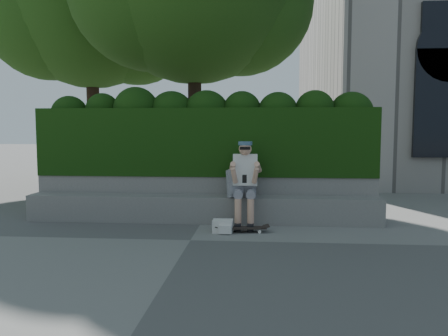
# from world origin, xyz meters

# --- Properties ---
(ground) EXTENTS (80.00, 80.00, 0.00)m
(ground) POSITION_xyz_m (0.00, 0.00, 0.00)
(ground) COLOR slate
(ground) RESTS_ON ground
(bench_ledge) EXTENTS (6.00, 0.45, 0.45)m
(bench_ledge) POSITION_xyz_m (0.00, 1.25, 0.23)
(bench_ledge) COLOR gray
(bench_ledge) RESTS_ON ground
(planter_wall) EXTENTS (6.00, 0.50, 0.75)m
(planter_wall) POSITION_xyz_m (0.00, 1.73, 0.38)
(planter_wall) COLOR gray
(planter_wall) RESTS_ON ground
(hedge) EXTENTS (6.00, 1.00, 1.20)m
(hedge) POSITION_xyz_m (0.00, 1.95, 1.35)
(hedge) COLOR black
(hedge) RESTS_ON planter_wall
(tree_right) EXTENTS (4.71, 4.71, 7.46)m
(tree_right) POSITION_xyz_m (-3.77, 6.17, 5.09)
(tree_right) COLOR black
(tree_right) RESTS_ON ground
(person) EXTENTS (0.40, 0.76, 1.38)m
(person) POSITION_xyz_m (0.74, 1.07, 0.75)
(person) COLOR gray
(person) RESTS_ON ground
(skateboard) EXTENTS (0.76, 0.27, 0.08)m
(skateboard) POSITION_xyz_m (0.71, 0.54, 0.06)
(skateboard) COLOR black
(skateboard) RESTS_ON ground
(backpack_plaid) EXTENTS (0.35, 0.27, 0.46)m
(backpack_plaid) POSITION_xyz_m (0.61, 1.15, 0.68)
(backpack_plaid) COLOR #A8A8AC
(backpack_plaid) RESTS_ON bench_ledge
(backpack_ground) EXTENTS (0.31, 0.22, 0.20)m
(backpack_ground) POSITION_xyz_m (0.42, 0.51, 0.10)
(backpack_ground) COLOR white
(backpack_ground) RESTS_ON ground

